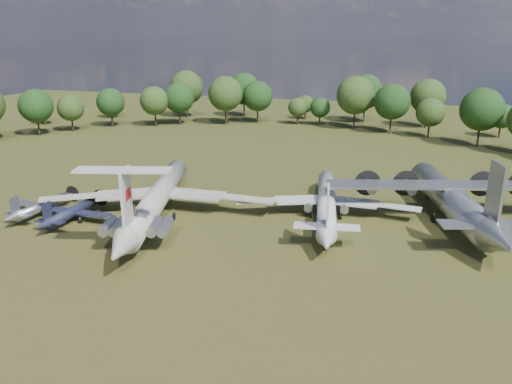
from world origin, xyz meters
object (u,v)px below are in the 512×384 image
(small_prop_west, at_px, (73,214))
(small_prop_northwest, at_px, (42,208))
(il62_airliner, at_px, (158,201))
(an12_transport, at_px, (450,203))
(tu104_jet, at_px, (326,205))
(person_on_il62, at_px, (134,210))

(small_prop_west, height_order, small_prop_northwest, small_prop_west)
(il62_airliner, height_order, an12_transport, an12_transport)
(tu104_jet, distance_m, person_on_il62, 30.74)
(small_prop_west, bearing_deg, il62_airliner, 30.41)
(small_prop_west, bearing_deg, person_on_il62, -22.57)
(il62_airliner, bearing_deg, small_prop_northwest, -178.23)
(small_prop_west, distance_m, person_on_il62, 17.20)
(an12_transport, xyz_separation_m, small_prop_northwest, (-63.17, -17.05, -1.63))
(il62_airliner, bearing_deg, tu104_jet, 0.21)
(tu104_jet, height_order, person_on_il62, person_on_il62)
(il62_airliner, distance_m, an12_transport, 46.58)
(tu104_jet, xyz_separation_m, an12_transport, (18.91, 4.18, 0.86))
(person_on_il62, bearing_deg, an12_transport, -165.14)
(il62_airliner, bearing_deg, an12_transport, -1.08)
(il62_airliner, distance_m, small_prop_west, 13.32)
(an12_transport, bearing_deg, tu104_jet, 176.84)
(an12_transport, height_order, person_on_il62, person_on_il62)
(il62_airliner, distance_m, tu104_jet, 27.23)
(il62_airliner, height_order, small_prop_west, il62_airliner)
(person_on_il62, bearing_deg, small_prop_northwest, -35.19)
(an12_transport, xyz_separation_m, person_on_il62, (-41.53, -24.65, 2.93))
(tu104_jet, height_order, small_prop_northwest, tu104_jet)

